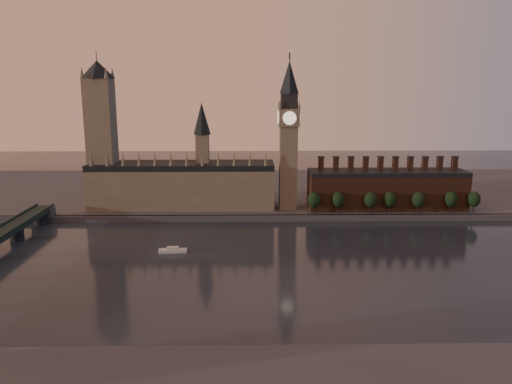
# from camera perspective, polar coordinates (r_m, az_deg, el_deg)

# --- Properties ---
(ground) EXTENTS (900.00, 900.00, 0.00)m
(ground) POSITION_cam_1_polar(r_m,az_deg,el_deg) (251.38, 3.29, -8.86)
(ground) COLOR black
(ground) RESTS_ON ground
(north_bank) EXTENTS (900.00, 182.00, 4.00)m
(north_bank) POSITION_cam_1_polar(r_m,az_deg,el_deg) (421.66, 1.55, 0.15)
(north_bank) COLOR #47474C
(north_bank) RESTS_ON ground
(palace_of_westminster) EXTENTS (130.00, 30.30, 74.00)m
(palace_of_westminster) POSITION_cam_1_polar(r_m,az_deg,el_deg) (358.50, -8.34, 1.06)
(palace_of_westminster) COLOR #766954
(palace_of_westminster) RESTS_ON north_bank
(victoria_tower) EXTENTS (24.00, 24.00, 108.00)m
(victoria_tower) POSITION_cam_1_polar(r_m,az_deg,el_deg) (364.80, -17.28, 6.78)
(victoria_tower) COLOR #766954
(victoria_tower) RESTS_ON north_bank
(big_ben) EXTENTS (15.00, 15.00, 107.00)m
(big_ben) POSITION_cam_1_polar(r_m,az_deg,el_deg) (346.61, 3.74, 6.67)
(big_ben) COLOR #766954
(big_ben) RESTS_ON north_bank
(chimney_block) EXTENTS (110.00, 25.00, 37.00)m
(chimney_block) POSITION_cam_1_polar(r_m,az_deg,el_deg) (364.83, 14.68, 0.37)
(chimney_block) COLOR #4E2D1E
(chimney_block) RESTS_ON north_bank
(embankment_tree_0) EXTENTS (8.60, 8.60, 14.88)m
(embankment_tree_0) POSITION_cam_1_polar(r_m,az_deg,el_deg) (339.92, 6.63, -0.92)
(embankment_tree_0) COLOR black
(embankment_tree_0) RESTS_ON north_bank
(embankment_tree_1) EXTENTS (8.60, 8.60, 14.88)m
(embankment_tree_1) POSITION_cam_1_polar(r_m,az_deg,el_deg) (343.32, 9.37, -0.87)
(embankment_tree_1) COLOR black
(embankment_tree_1) RESTS_ON north_bank
(embankment_tree_2) EXTENTS (8.60, 8.60, 14.88)m
(embankment_tree_2) POSITION_cam_1_polar(r_m,az_deg,el_deg) (346.97, 12.98, -0.88)
(embankment_tree_2) COLOR black
(embankment_tree_2) RESTS_ON north_bank
(embankment_tree_3) EXTENTS (8.60, 8.60, 14.88)m
(embankment_tree_3) POSITION_cam_1_polar(r_m,az_deg,el_deg) (351.17, 15.02, -0.83)
(embankment_tree_3) COLOR black
(embankment_tree_3) RESTS_ON north_bank
(embankment_tree_4) EXTENTS (8.60, 8.60, 14.88)m
(embankment_tree_4) POSITION_cam_1_polar(r_m,az_deg,el_deg) (356.01, 18.06, -0.85)
(embankment_tree_4) COLOR black
(embankment_tree_4) RESTS_ON north_bank
(embankment_tree_5) EXTENTS (8.60, 8.60, 14.88)m
(embankment_tree_5) POSITION_cam_1_polar(r_m,az_deg,el_deg) (365.38, 21.39, -0.76)
(embankment_tree_5) COLOR black
(embankment_tree_5) RESTS_ON north_bank
(embankment_tree_6) EXTENTS (8.60, 8.60, 14.88)m
(embankment_tree_6) POSITION_cam_1_polar(r_m,az_deg,el_deg) (371.06, 23.64, -0.76)
(embankment_tree_6) COLOR black
(embankment_tree_6) RESTS_ON north_bank
(river_boat) EXTENTS (15.54, 5.16, 3.07)m
(river_boat) POSITION_cam_1_polar(r_m,az_deg,el_deg) (279.04, -9.49, -6.58)
(river_boat) COLOR beige
(river_boat) RESTS_ON ground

